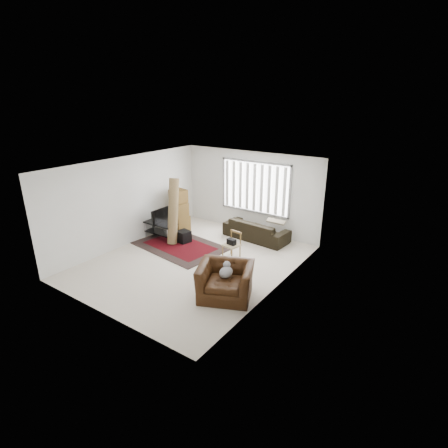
# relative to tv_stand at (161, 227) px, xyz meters

# --- Properties ---
(room) EXTENTS (6.00, 6.02, 2.71)m
(room) POSITION_rel_tv_stand_xyz_m (1.98, -0.21, 1.37)
(room) COLOR beige
(room) RESTS_ON ground
(persian_rug) EXTENTS (2.89, 2.12, 0.02)m
(persian_rug) POSITION_rel_tv_stand_xyz_m (0.91, -0.13, -0.38)
(persian_rug) COLOR black
(persian_rug) RESTS_ON ground
(tv_stand) EXTENTS (1.08, 0.49, 0.54)m
(tv_stand) POSITION_rel_tv_stand_xyz_m (0.00, 0.00, 0.00)
(tv_stand) COLOR black
(tv_stand) RESTS_ON ground
(tv) EXTENTS (0.11, 0.88, 0.50)m
(tv) POSITION_rel_tv_stand_xyz_m (0.00, -0.00, 0.40)
(tv) COLOR black
(tv) RESTS_ON tv_stand
(subwoofer) EXTENTS (0.42, 0.42, 0.37)m
(subwoofer) POSITION_rel_tv_stand_xyz_m (0.81, 0.17, -0.19)
(subwoofer) COLOR black
(subwoofer) RESTS_ON persian_rug
(moving_boxes) EXTENTS (0.67, 0.63, 1.42)m
(moving_boxes) POSITION_rel_tv_stand_xyz_m (-0.02, 0.92, 0.27)
(moving_boxes) COLOR brown
(moving_boxes) RESTS_ON ground
(white_flatpack) EXTENTS (0.59, 0.26, 0.73)m
(white_flatpack) POSITION_rel_tv_stand_xyz_m (-0.08, 0.47, -0.03)
(white_flatpack) COLOR silver
(white_flatpack) RESTS_ON ground
(rolled_rug) EXTENTS (0.52, 0.76, 2.04)m
(rolled_rug) POSITION_rel_tv_stand_xyz_m (0.55, 0.03, 0.63)
(rolled_rug) COLOR brown
(rolled_rug) RESTS_ON ground
(sofa) EXTENTS (2.19, 1.09, 0.82)m
(sofa) POSITION_rel_tv_stand_xyz_m (2.53, 1.73, 0.02)
(sofa) COLOR black
(sofa) RESTS_ON ground
(side_chair) EXTENTS (0.47, 0.47, 0.77)m
(side_chair) POSITION_rel_tv_stand_xyz_m (2.66, 0.12, 0.04)
(side_chair) COLOR #9D8C66
(side_chair) RESTS_ON ground
(armchair) EXTENTS (1.54, 1.46, 0.90)m
(armchair) POSITION_rel_tv_stand_xyz_m (3.68, -1.69, 0.06)
(armchair) COLOR #361C0B
(armchair) RESTS_ON ground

